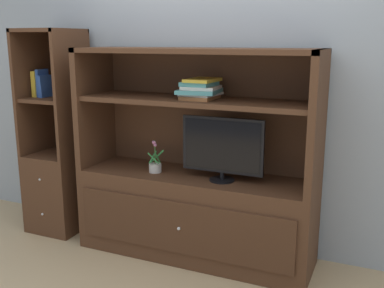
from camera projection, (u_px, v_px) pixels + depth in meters
The scene contains 8 objects.
ground_plane at pixel (172, 277), 3.20m from camera, with size 8.00×8.00×0.00m, color tan.
painted_rear_wall at pixel (212, 72), 3.56m from camera, with size 6.00×0.10×2.80m, color #9EA8B2.
media_console at pixel (195, 193), 3.45m from camera, with size 1.81×0.56×1.59m.
tv_monitor at pixel (222, 147), 3.22m from camera, with size 0.61×0.18×0.46m.
potted_plant at pixel (155, 166), 3.47m from camera, with size 0.13×0.10×0.25m.
magazine_stack at pixel (200, 89), 3.24m from camera, with size 0.31×0.35×0.15m.
bookshelf_tall at pixel (59, 165), 3.95m from camera, with size 0.45×0.48×1.74m.
upright_book_row at pixel (43, 84), 3.83m from camera, with size 0.12×0.17×0.23m.
Camera 1 is at (1.31, -2.60, 1.65)m, focal length 42.20 mm.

